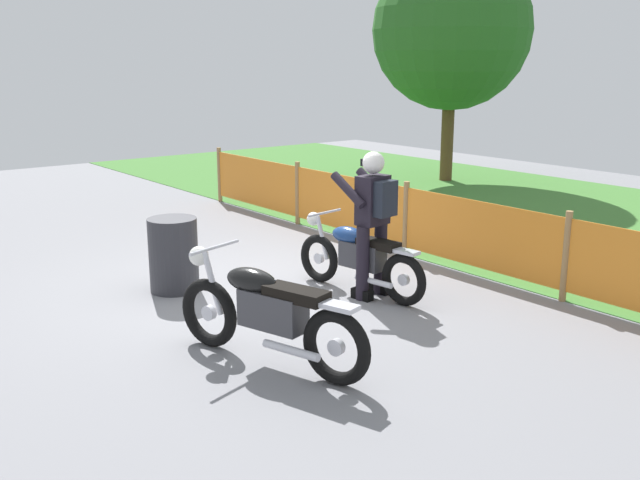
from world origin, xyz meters
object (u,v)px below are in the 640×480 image
motorcycle_lead (267,312)px  motorcycle_trailing (358,257)px  oil_drum (174,255)px  rider_trailing (373,217)px

motorcycle_lead → motorcycle_trailing: bearing=-78.7°
motorcycle_trailing → oil_drum: bearing=41.3°
motorcycle_trailing → oil_drum: motorcycle_trailing is taller
rider_trailing → oil_drum: size_ratio=1.92×
motorcycle_lead → motorcycle_trailing: size_ratio=1.10×
motorcycle_trailing → rider_trailing: (0.20, 0.03, 0.51)m
motorcycle_lead → rider_trailing: (-0.85, 2.03, 0.46)m
motorcycle_lead → rider_trailing: bearing=-83.8°
rider_trailing → motorcycle_trailing: bearing=0.5°
motorcycle_lead → rider_trailing: 2.25m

